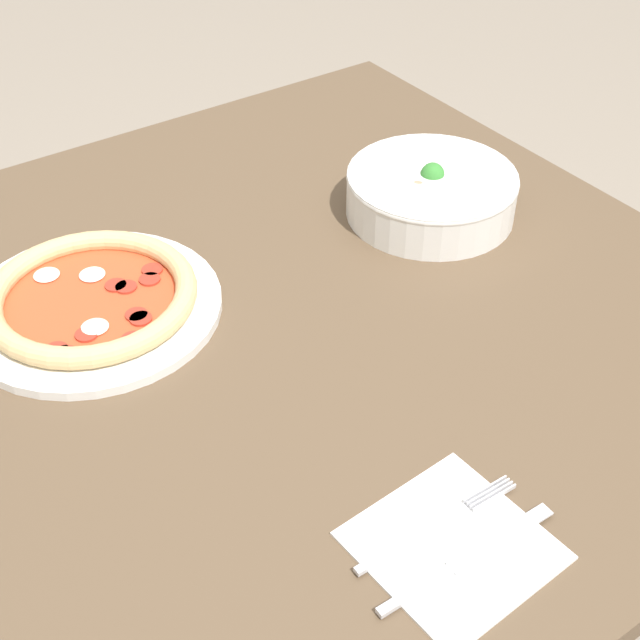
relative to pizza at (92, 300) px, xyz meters
The scene contains 7 objects.
ground_plane 0.77m from the pizza, 56.53° to the left, with size 8.00×8.00×0.00m, color gray.
dining_table 0.26m from the pizza, 56.53° to the left, with size 1.04×1.03×0.72m.
pizza is the anchor object (origin of this frame).
bowl 0.47m from the pizza, 82.22° to the left, with size 0.23×0.23×0.08m.
napkin 0.51m from the pizza, 14.28° to the left, with size 0.17×0.17×0.00m.
fork 0.49m from the pizza, 14.74° to the left, with size 0.02×0.18×0.00m.
knife 0.53m from the pizza, 12.87° to the left, with size 0.02×0.20×0.01m.
Camera 1 is at (0.70, -0.44, 1.39)m, focal length 50.00 mm.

